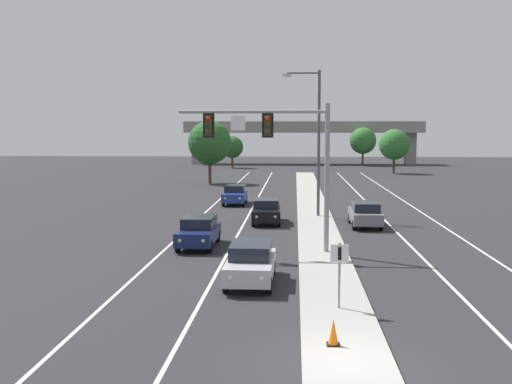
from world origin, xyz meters
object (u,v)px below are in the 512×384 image
Objects in this scene: overhead_signal_mast at (279,145)px; car_oncoming_blue at (235,194)px; car_oncoming_black at (266,211)px; tree_far_left_b at (210,143)px; tree_far_left_a at (232,147)px; tree_far_right_c at (394,145)px; car_oncoming_navy at (199,231)px; median_sign_post at (339,266)px; car_receding_grey at (365,214)px; traffic_cone_median_nose at (333,332)px; tree_far_right_b at (363,141)px; street_lamp_median at (316,134)px; car_oncoming_silver at (251,263)px.

car_oncoming_blue is (-4.14, 20.68, -4.51)m from overhead_signal_mast.
tree_far_left_b reaches higher than car_oncoming_black.
tree_far_right_c is at bearing -26.08° from tree_far_left_a.
car_oncoming_black is (3.14, 8.64, 0.00)m from car_oncoming_navy.
median_sign_post is 0.49× the size of car_receding_grey.
car_oncoming_blue reaches higher than traffic_cone_median_nose.
car_oncoming_black is at bearing 169.33° from car_receding_grey.
car_receding_grey is at bearing 81.55° from traffic_cone_median_nose.
tree_far_left_b is 1.15× the size of tree_far_right_c.
car_oncoming_black is 51.34m from tree_far_right_c.
tree_far_right_b reaches higher than car_oncoming_navy.
car_oncoming_black is (-3.34, 20.10, -0.77)m from median_sign_post.
street_lamp_median is 27.04m from traffic_cone_median_nose.
street_lamp_median reaches higher than median_sign_post.
tree_far_right_c is (2.28, -19.56, -0.22)m from tree_far_right_b.
car_oncoming_silver is (-3.22, 3.84, -0.77)m from median_sign_post.
car_oncoming_silver and car_receding_grey have the same top height.
car_oncoming_blue is (-3.19, 26.67, 0.00)m from car_oncoming_silver.
car_oncoming_blue is 0.72× the size of tree_far_right_c.
street_lamp_median is 19.89m from car_oncoming_silver.
median_sign_post is 19.16m from car_receding_grey.
overhead_signal_mast is 6.38m from car_oncoming_navy.
tree_far_right_c reaches higher than median_sign_post.
tree_far_right_c is at bearing 72.06° from car_oncoming_black.
car_oncoming_black and car_receding_grey have the same top height.
tree_far_right_b is (13.39, 84.56, 3.48)m from car_oncoming_silver.
car_oncoming_blue is 6.06× the size of traffic_cone_median_nose.
car_oncoming_blue is at bearing 101.31° from overhead_signal_mast.
street_lamp_median is 6.54m from car_oncoming_black.
median_sign_post reaches higher than car_oncoming_blue.
overhead_signal_mast is 1.41× the size of tree_far_left_a.
tree_far_left_a is at bearing -160.39° from tree_far_right_b.
tree_far_left_a is (-11.64, 80.64, 1.79)m from median_sign_post.
tree_far_left_b is at bearing 111.80° from street_lamp_median.
tree_far_left_a is 0.83× the size of tree_far_right_c.
overhead_signal_mast is 11.27m from car_oncoming_black.
car_receding_grey is 50.93m from tree_far_right_c.
car_receding_grey is 63.47m from tree_far_left_a.
traffic_cone_median_nose is (-3.35, -22.59, -0.31)m from car_receding_grey.
car_oncoming_silver is 6.06× the size of traffic_cone_median_nose.
car_oncoming_navy is at bearing -108.25° from tree_far_right_c.
car_oncoming_navy is 69.42m from tree_far_left_a.
traffic_cone_median_nose is at bearing -96.38° from median_sign_post.
car_oncoming_black is at bearing -101.18° from tree_far_right_b.
tree_far_left_b is at bearing 96.88° from car_oncoming_navy.
car_oncoming_silver and car_oncoming_blue have the same top height.
car_oncoming_black is (-1.07, 10.27, -4.51)m from overhead_signal_mast.
tree_far_left_a is (-14.58, 61.72, 2.55)m from car_receding_grey.
car_oncoming_black is at bearing -73.56° from car_oncoming_blue.
tree_far_right_b is at bearing 83.44° from median_sign_post.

